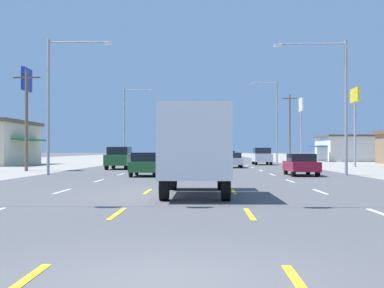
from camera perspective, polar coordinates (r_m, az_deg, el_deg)
ground_plane at (r=72.92m, az=0.92°, el=-2.01°), size 572.00×572.00×0.00m
lot_apron_left at (r=77.18m, az=-17.79°, el=-1.90°), size 28.00×440.00×0.01m
lot_apron_right at (r=76.82m, az=19.73°, el=-1.90°), size 28.00×440.00×0.01m
lane_markings at (r=111.41m, az=1.08°, el=-1.55°), size 10.64×227.60×0.01m
signal_span_wire at (r=16.04m, az=-0.66°, el=14.49°), size 24.91×0.53×9.88m
box_truck_center_turn_nearest at (r=19.75m, az=0.44°, el=-0.25°), size 2.40×7.20×3.23m
hatchback_inner_left_near at (r=34.28m, az=-5.10°, el=-2.19°), size 1.72×3.90×1.54m
sedan_far_right_mid at (r=35.74m, az=11.73°, el=-2.16°), size 1.80×4.50×1.46m
suv_far_left_midfar at (r=47.28m, az=-7.86°, el=-1.48°), size 1.98×4.90×1.98m
sedan_inner_left_far at (r=48.81m, az=-3.57°, el=-1.78°), size 1.80×4.50×1.46m
sedan_inner_right_farther at (r=51.18m, az=4.39°, el=-1.72°), size 1.80×4.50×1.46m
suv_center_turn_farthest at (r=57.86m, az=0.69°, el=-1.34°), size 1.98×4.90×1.98m
suv_far_right_distant_a at (r=61.61m, az=7.57°, el=-1.29°), size 1.98×4.90×1.98m
suv_inner_left_distant_b at (r=112.93m, az=-0.62°, el=-1.02°), size 1.98×4.90×1.98m
hatchback_far_right_distant_c at (r=125.27m, az=4.27°, el=-1.10°), size 1.72×3.90×1.54m
storefront_right_row_2 at (r=85.87m, az=18.24°, el=-0.44°), size 15.00×11.39×3.97m
pole_sign_left_row_1 at (r=46.30m, az=-17.48°, el=5.37°), size 0.24×2.13×8.56m
pole_sign_right_row_1 at (r=55.94m, az=17.23°, el=4.04°), size 0.24×2.74×7.99m
pole_sign_right_row_2 at (r=77.84m, az=11.74°, el=3.40°), size 0.24×2.56×9.24m
streetlight_left_row_0 at (r=37.40m, az=-14.57°, el=5.18°), size 4.51×0.26×9.36m
streetlight_right_row_0 at (r=37.08m, az=15.48°, el=5.14°), size 4.95×0.26×9.17m
streetlight_left_row_1 at (r=70.63m, az=-7.05°, el=2.62°), size 4.00×0.26×9.99m
streetlight_right_row_1 at (r=70.51m, az=8.94°, el=2.97°), size 3.59×0.26×10.90m
utility_pole_left_row_0 at (r=44.63m, az=-17.49°, el=2.68°), size 2.20×0.26×8.18m
utility_pole_right_row_1 at (r=82.59m, az=10.54°, el=1.87°), size 2.20×0.26×10.31m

